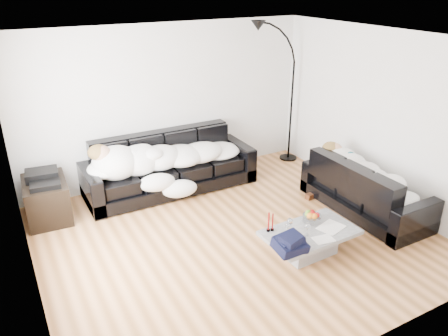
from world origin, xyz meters
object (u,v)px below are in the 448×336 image
wine_glass_b (288,230)px  candle_right (273,222)px  candle_left (269,222)px  shoes (313,192)px  sofa_back (170,164)px  coffee_table (309,242)px  stereo (43,177)px  wine_glass_a (290,225)px  floor_lamp (292,101)px  sofa_right (366,187)px  fruit_bowl (312,216)px  av_cabinet (47,200)px  sleeper_back (171,153)px  wine_glass_c (307,229)px  sleeper_right (368,173)px

wine_glass_b → candle_right: bearing=114.1°
candle_left → shoes: 1.91m
sofa_back → coffee_table: 2.71m
stereo → wine_glass_b: bearing=-39.5°
wine_glass_a → candle_left: size_ratio=0.70×
coffee_table → stereo: 3.78m
wine_glass_a → stereo: bearing=135.9°
shoes → stereo: size_ratio=0.99×
floor_lamp → sofa_right: bearing=-75.4°
fruit_bowl → wine_glass_b: wine_glass_b is taller
candle_right → coffee_table: bearing=-30.2°
shoes → candle_right: bearing=-144.3°
coffee_table → av_cabinet: av_cabinet is taller
sleeper_back → candle_left: 2.30m
wine_glass_c → sofa_back: bearing=105.5°
shoes → wine_glass_b: bearing=-137.7°
wine_glass_a → av_cabinet: bearing=135.9°
candle_right → floor_lamp: floor_lamp is taller
fruit_bowl → sofa_back: bearing=112.5°
candle_left → candle_right: size_ratio=1.11×
sleeper_right → coffee_table: sleeper_right is taller
shoes → floor_lamp: bearing=70.8°
sofa_back → candle_right: sofa_back is taller
candle_left → candle_right: 0.06m
shoes → stereo: bearing=163.3°
sleeper_right → av_cabinet: (-4.18, 2.06, -0.33)m
coffee_table → candle_right: candle_right is taller
shoes → stereo: stereo is taller
sofa_back → shoes: 2.37m
sofa_right → sleeper_right: 0.23m
coffee_table → fruit_bowl: bearing=47.5°
shoes → floor_lamp: (0.56, 1.44, 1.09)m
wine_glass_a → shoes: bearing=40.1°
wine_glass_c → candle_left: size_ratio=0.65×
sofa_right → candle_left: 1.91m
fruit_bowl → wine_glass_b: size_ratio=1.32×
sofa_right → candle_right: sofa_right is taller
stereo → floor_lamp: floor_lamp is taller
av_cabinet → candle_left: bearing=-42.0°
candle_left → candle_right: (0.05, -0.01, -0.01)m
sofa_back → wine_glass_a: size_ratio=15.14×
wine_glass_a → shoes: (1.35, 1.13, -0.38)m
wine_glass_b → candle_left: candle_left is taller
candle_left → floor_lamp: size_ratio=0.11×
sofa_right → av_cabinet: (-4.18, 2.06, -0.11)m
sofa_right → sleeper_back: 3.04m
candle_left → sofa_right: bearing=7.3°
sleeper_right → coffee_table: 1.58m
sleeper_right → floor_lamp: (0.23, 2.20, 0.51)m
candle_right → shoes: candle_right is taller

